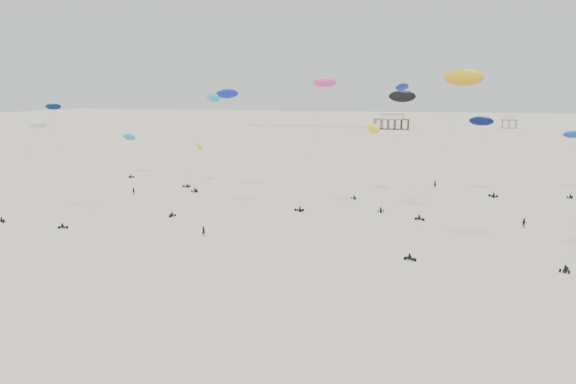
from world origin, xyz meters
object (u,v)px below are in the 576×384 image
(rig_0, at_px, (207,115))
(spectator_0, at_px, (204,236))
(pavilion_main, at_px, (391,122))
(pavilion_small, at_px, (509,123))
(rig_3, at_px, (405,113))

(rig_0, height_order, spectator_0, rig_0)
(rig_0, distance_m, spectator_0, 28.51)
(pavilion_main, height_order, spectator_0, pavilion_main)
(pavilion_small, bearing_deg, spectator_0, -103.78)
(rig_3, bearing_deg, pavilion_small, -153.50)
(pavilion_main, bearing_deg, rig_3, -83.75)
(rig_0, relative_size, rig_3, 1.02)
(rig_0, height_order, rig_3, rig_3)
(pavilion_small, distance_m, spectator_0, 305.66)
(pavilion_main, relative_size, spectator_0, 10.95)
(spectator_0, bearing_deg, rig_3, -127.27)
(rig_3, bearing_deg, pavilion_main, -138.13)
(pavilion_small, xyz_separation_m, rig_0, (-80.85, -276.63, 14.95))
(rig_0, bearing_deg, pavilion_small, -107.31)
(pavilion_main, xyz_separation_m, rig_3, (26.45, -241.37, 14.76))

